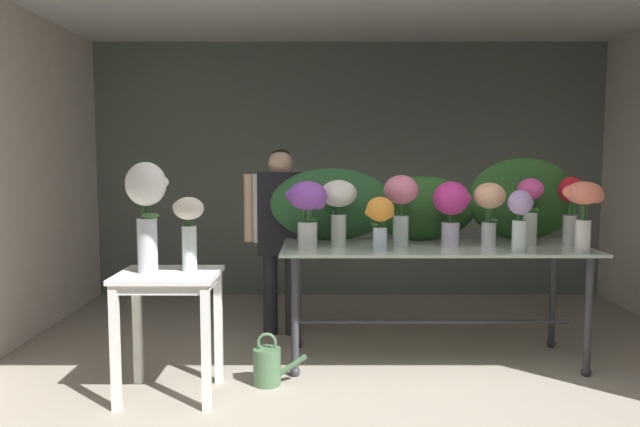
% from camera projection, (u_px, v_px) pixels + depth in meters
% --- Properties ---
extents(ground_plane, '(8.43, 8.43, 0.00)m').
position_uv_depth(ground_plane, '(359.00, 349.00, 4.74)').
color(ground_plane, '#9E9384').
extents(wall_back, '(5.43, 0.12, 2.65)m').
position_uv_depth(wall_back, '(348.00, 170.00, 6.53)').
color(wall_back, slate).
rests_on(wall_back, ground).
extents(display_table_glass, '(2.17, 0.83, 0.85)m').
position_uv_depth(display_table_glass, '(433.00, 263.00, 4.41)').
color(display_table_glass, silver).
rests_on(display_table_glass, ground).
extents(side_table_white, '(0.61, 0.52, 0.78)m').
position_uv_depth(side_table_white, '(168.00, 293.00, 3.76)').
color(side_table_white, white).
rests_on(side_table_white, ground).
extents(florist, '(0.61, 0.24, 1.53)m').
position_uv_depth(florist, '(280.00, 222.00, 5.05)').
color(florist, '#232328').
rests_on(florist, ground).
extents(foliage_backdrop, '(2.33, 0.26, 0.62)m').
position_uv_depth(foliage_backdrop, '(426.00, 204.00, 4.67)').
color(foliage_backdrop, '#28562D').
rests_on(foliage_backdrop, display_table_glass).
extents(vase_fuchsia_peonies, '(0.18, 0.18, 0.48)m').
position_uv_depth(vase_fuchsia_peonies, '(529.00, 206.00, 4.41)').
color(vase_fuchsia_peonies, silver).
rests_on(vase_fuchsia_peonies, display_table_glass).
extents(vase_rosy_roses, '(0.24, 0.24, 0.51)m').
position_uv_depth(vase_rosy_roses, '(400.00, 199.00, 4.35)').
color(vase_rosy_roses, silver).
rests_on(vase_rosy_roses, display_table_glass).
extents(vase_coral_carnations, '(0.28, 0.24, 0.47)m').
position_uv_depth(vase_coral_carnations, '(583.00, 204.00, 4.05)').
color(vase_coral_carnations, silver).
rests_on(vase_coral_carnations, display_table_glass).
extents(vase_lilac_anemones, '(0.16, 0.16, 0.42)m').
position_uv_depth(vase_lilac_anemones, '(519.00, 216.00, 4.06)').
color(vase_lilac_anemones, silver).
rests_on(vase_lilac_anemones, display_table_glass).
extents(vase_sunset_snapdragons, '(0.20, 0.19, 0.37)m').
position_uv_depth(vase_sunset_snapdragons, '(379.00, 217.00, 4.14)').
color(vase_sunset_snapdragons, silver).
rests_on(vase_sunset_snapdragons, display_table_glass).
extents(vase_violet_dahlias, '(0.29, 0.27, 0.47)m').
position_uv_depth(vase_violet_dahlias, '(307.00, 206.00, 4.20)').
color(vase_violet_dahlias, silver).
rests_on(vase_violet_dahlias, display_table_glass).
extents(vase_peach_lilies, '(0.22, 0.22, 0.45)m').
position_uv_depth(vase_peach_lilies, '(488.00, 205.00, 4.32)').
color(vase_peach_lilies, silver).
rests_on(vase_peach_lilies, display_table_glass).
extents(vase_ivory_hydrangea, '(0.26, 0.26, 0.47)m').
position_uv_depth(vase_ivory_hydrangea, '(337.00, 202.00, 4.36)').
color(vase_ivory_hydrangea, silver).
rests_on(vase_ivory_hydrangea, display_table_glass).
extents(vase_magenta_tulips, '(0.26, 0.25, 0.46)m').
position_uv_depth(vase_magenta_tulips, '(450.00, 205.00, 4.34)').
color(vase_magenta_tulips, silver).
rests_on(vase_magenta_tulips, display_table_glass).
extents(vase_crimson_ranunculus, '(0.18, 0.18, 0.49)m').
position_uv_depth(vase_crimson_ranunculus, '(569.00, 202.00, 4.45)').
color(vase_crimson_ranunculus, silver).
rests_on(vase_crimson_ranunculus, display_table_glass).
extents(vase_white_roses_tall, '(0.26, 0.24, 0.67)m').
position_uv_depth(vase_white_roses_tall, '(146.00, 204.00, 3.71)').
color(vase_white_roses_tall, silver).
rests_on(vase_white_roses_tall, side_table_white).
extents(vase_cream_lisianthus_tall, '(0.19, 0.18, 0.46)m').
position_uv_depth(vase_cream_lisianthus_tall, '(188.00, 225.00, 3.77)').
color(vase_cream_lisianthus_tall, silver).
rests_on(vase_cream_lisianthus_tall, side_table_white).
extents(watering_can, '(0.35, 0.18, 0.34)m').
position_uv_depth(watering_can, '(267.00, 366.00, 4.00)').
color(watering_can, '#4C704C').
rests_on(watering_can, ground).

